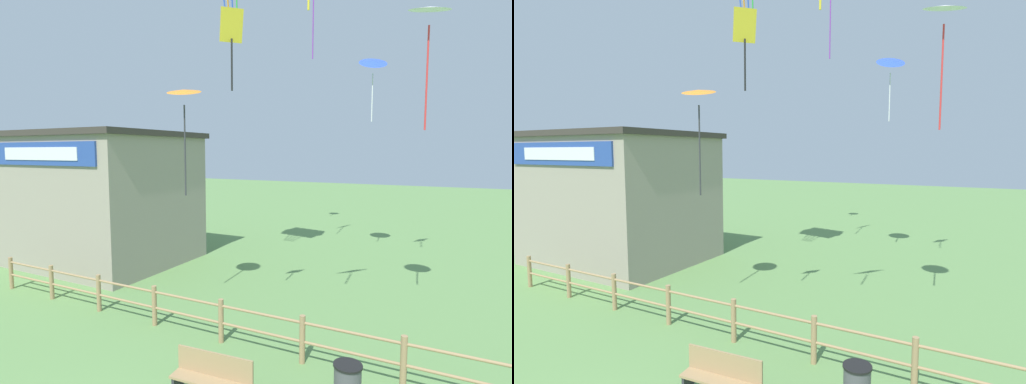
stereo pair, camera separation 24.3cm
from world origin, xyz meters
The scene contains 7 objects.
wooden_fence centered at (0.00, 5.84, 0.67)m, with size 18.24×0.14×1.17m.
seaside_building centered at (-9.09, 10.24, 2.95)m, with size 7.48×6.21×5.86m.
park_bench_near_fence centered at (1.15, 3.68, 0.50)m, with size 1.74×0.52×0.95m.
kite_yellow_diamond centered at (-0.06, 6.58, 8.02)m, with size 0.57×0.58×2.08m.
kite_orange_delta centered at (-2.23, 7.36, 6.72)m, with size 1.40×1.39×3.41m.
kite_blue_delta centered at (1.82, 15.35, 8.80)m, with size 1.55×1.49×2.88m.
kite_white_delta centered at (4.49, 9.13, 8.64)m, with size 1.48×1.48×3.33m.
Camera 2 is at (5.64, -2.56, 5.00)m, focal length 28.00 mm.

